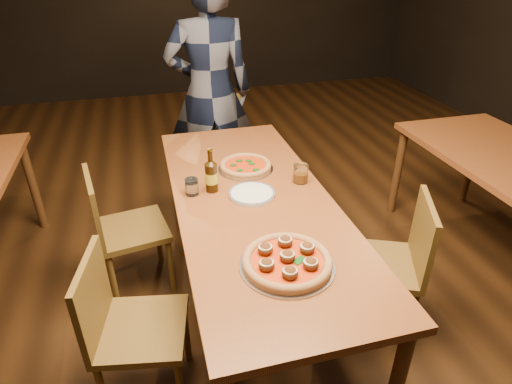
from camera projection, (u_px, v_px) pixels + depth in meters
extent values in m
plane|color=black|center=(254.00, 305.00, 2.60)|extent=(9.00, 9.00, 0.00)
cube|color=brown|center=(254.00, 202.00, 2.23)|extent=(0.80, 2.00, 0.04)
cylinder|color=#502E17|center=(176.00, 188.00, 3.13)|extent=(0.06, 0.06, 0.71)
cylinder|color=#502E17|center=(265.00, 177.00, 3.28)|extent=(0.06, 0.06, 0.71)
cylinder|color=#502E17|center=(33.00, 186.00, 3.15)|extent=(0.06, 0.06, 0.71)
cylinder|color=#502E17|center=(397.00, 172.00, 3.35)|extent=(0.06, 0.06, 0.71)
cylinder|color=#502E17|center=(471.00, 163.00, 3.50)|extent=(0.06, 0.06, 0.71)
cylinder|color=#B7B7BF|center=(287.00, 265.00, 1.76)|extent=(0.40, 0.40, 0.01)
cylinder|color=tan|center=(287.00, 263.00, 1.75)|extent=(0.37, 0.37, 0.02)
torus|color=tan|center=(287.00, 261.00, 1.74)|extent=(0.37, 0.37, 0.04)
cylinder|color=#B3390A|center=(287.00, 260.00, 1.74)|extent=(0.29, 0.29, 0.00)
cylinder|color=#B7B7BF|center=(246.00, 169.00, 2.52)|extent=(0.32, 0.32, 0.01)
cylinder|color=tan|center=(246.00, 167.00, 2.51)|extent=(0.30, 0.30, 0.02)
torus|color=tan|center=(246.00, 165.00, 2.51)|extent=(0.30, 0.30, 0.03)
cylinder|color=#B3390A|center=(246.00, 165.00, 2.51)|extent=(0.23, 0.23, 0.00)
cylinder|color=white|center=(252.00, 194.00, 2.24)|extent=(0.24, 0.24, 0.02)
cylinder|color=black|center=(211.00, 178.00, 2.26)|extent=(0.07, 0.07, 0.16)
cylinder|color=black|center=(210.00, 157.00, 2.20)|extent=(0.03, 0.03, 0.08)
cylinder|color=yellow|center=(211.00, 178.00, 2.26)|extent=(0.07, 0.07, 0.06)
cylinder|color=white|center=(192.00, 187.00, 2.25)|extent=(0.07, 0.07, 0.09)
cylinder|color=#924F10|center=(301.00, 173.00, 2.36)|extent=(0.08, 0.08, 0.10)
imported|color=black|center=(210.00, 93.00, 3.28)|extent=(0.68, 0.46, 1.82)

